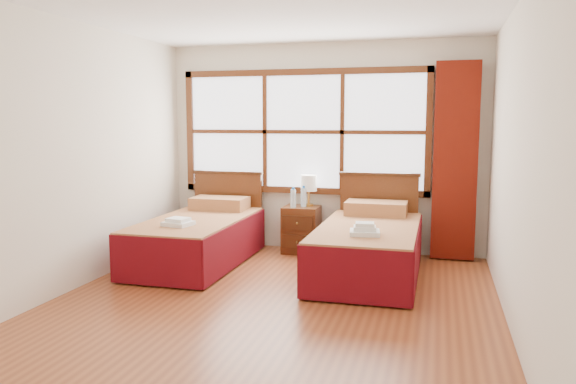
# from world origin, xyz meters

# --- Properties ---
(floor) EXTENTS (4.50, 4.50, 0.00)m
(floor) POSITION_xyz_m (0.00, 0.00, 0.00)
(floor) COLOR brown
(floor) RESTS_ON ground
(ceiling) EXTENTS (4.50, 4.50, 0.00)m
(ceiling) POSITION_xyz_m (0.00, 0.00, 2.60)
(ceiling) COLOR white
(ceiling) RESTS_ON wall_back
(wall_back) EXTENTS (4.00, 0.00, 4.00)m
(wall_back) POSITION_xyz_m (0.00, 2.25, 1.30)
(wall_back) COLOR silver
(wall_back) RESTS_ON floor
(wall_left) EXTENTS (0.00, 4.50, 4.50)m
(wall_left) POSITION_xyz_m (-2.00, 0.00, 1.30)
(wall_left) COLOR silver
(wall_left) RESTS_ON floor
(wall_right) EXTENTS (0.00, 4.50, 4.50)m
(wall_right) POSITION_xyz_m (2.00, 0.00, 1.30)
(wall_right) COLOR silver
(wall_right) RESTS_ON floor
(window) EXTENTS (3.16, 0.06, 1.56)m
(window) POSITION_xyz_m (-0.25, 2.21, 1.50)
(window) COLOR white
(window) RESTS_ON wall_back
(curtain) EXTENTS (0.50, 0.16, 2.30)m
(curtain) POSITION_xyz_m (1.60, 2.11, 1.17)
(curtain) COLOR maroon
(curtain) RESTS_ON wall_back
(bed_left) EXTENTS (1.02, 2.04, 0.99)m
(bed_left) POSITION_xyz_m (-1.24, 1.20, 0.30)
(bed_left) COLOR #3C1E0C
(bed_left) RESTS_ON floor
(bed_right) EXTENTS (1.04, 2.06, 1.01)m
(bed_right) POSITION_xyz_m (0.72, 1.20, 0.31)
(bed_right) COLOR #3C1E0C
(bed_right) RESTS_ON floor
(nightstand) EXTENTS (0.44, 0.43, 0.58)m
(nightstand) POSITION_xyz_m (-0.22, 1.99, 0.29)
(nightstand) COLOR #552912
(nightstand) RESTS_ON floor
(towels_left) EXTENTS (0.32, 0.29, 0.08)m
(towels_left) POSITION_xyz_m (-1.26, 0.69, 0.56)
(towels_left) COLOR white
(towels_left) RESTS_ON bed_left
(towels_right) EXTENTS (0.32, 0.29, 0.12)m
(towels_right) POSITION_xyz_m (0.74, 0.66, 0.59)
(towels_right) COLOR white
(towels_right) RESTS_ON bed_right
(lamp) EXTENTS (0.20, 0.20, 0.39)m
(lamp) POSITION_xyz_m (-0.14, 2.08, 0.85)
(lamp) COLOR gold
(lamp) RESTS_ON nightstand
(bottle_near) EXTENTS (0.07, 0.07, 0.25)m
(bottle_near) POSITION_xyz_m (-0.30, 1.91, 0.69)
(bottle_near) COLOR #C2E7F9
(bottle_near) RESTS_ON nightstand
(bottle_far) EXTENTS (0.07, 0.07, 0.26)m
(bottle_far) POSITION_xyz_m (-0.19, 1.99, 0.70)
(bottle_far) COLOR #C2E7F9
(bottle_far) RESTS_ON nightstand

